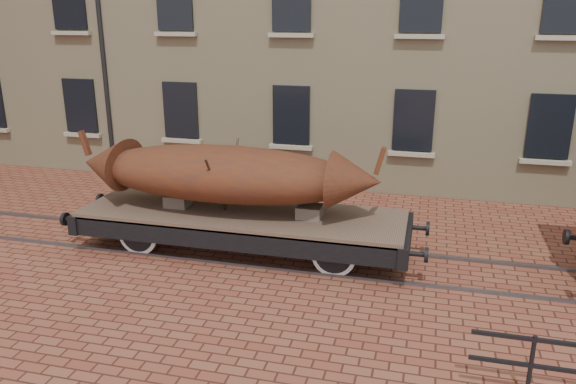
# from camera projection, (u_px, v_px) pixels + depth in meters

# --- Properties ---
(ground) EXTENTS (90.00, 90.00, 0.00)m
(ground) POSITION_uv_depth(u_px,v_px,m) (349.00, 262.00, 11.89)
(ground) COLOR brown
(rail_track) EXTENTS (30.00, 1.52, 0.06)m
(rail_track) POSITION_uv_depth(u_px,v_px,m) (349.00, 261.00, 11.88)
(rail_track) COLOR #59595E
(rail_track) RESTS_ON ground
(flatcar_wagon) EXTENTS (7.94, 2.15, 1.20)m
(flatcar_wagon) POSITION_uv_depth(u_px,v_px,m) (242.00, 220.00, 12.22)
(flatcar_wagon) COLOR brown
(flatcar_wagon) RESTS_ON ground
(iron_boat) EXTENTS (6.83, 1.99, 1.62)m
(iron_boat) POSITION_uv_depth(u_px,v_px,m) (224.00, 173.00, 12.00)
(iron_boat) COLOR #602910
(iron_boat) RESTS_ON flatcar_wagon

